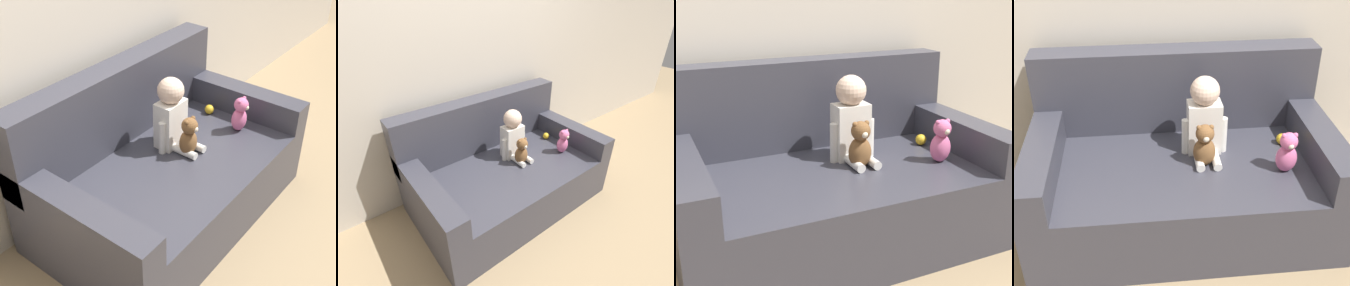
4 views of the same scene
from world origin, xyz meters
The scene contains 6 objects.
ground_plane centered at (0.00, 0.00, 0.00)m, with size 12.00×12.00×0.00m, color #9E8460.
couch centered at (0.00, 0.07, 0.30)m, with size 1.66×0.98×0.91m.
person_baby centered at (0.12, 0.08, 0.63)m, with size 0.25×0.30×0.45m.
teddy_bear_brown centered at (0.11, -0.06, 0.54)m, with size 0.12×0.11×0.25m.
plush_toy_side centered at (0.53, -0.16, 0.53)m, with size 0.11×0.11×0.23m.
toy_ball centered at (0.59, 0.11, 0.44)m, with size 0.06×0.06×0.06m.
Camera 4 is at (-0.24, -2.13, 1.86)m, focal length 50.00 mm.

